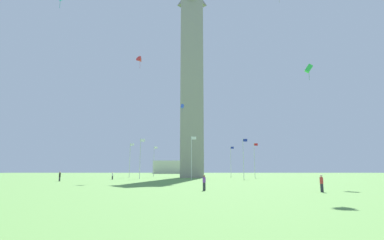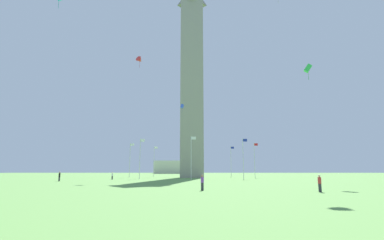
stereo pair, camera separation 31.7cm
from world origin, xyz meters
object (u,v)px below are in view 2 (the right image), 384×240
at_px(flagpole_w, 191,156).
at_px(flagpole_nw, 243,157).
at_px(person_black_shirt, 59,176).
at_px(kite_red_delta, 140,60).
at_px(flagpole_se, 154,160).
at_px(person_red_shirt, 320,183).
at_px(flagpole_ne, 231,160).
at_px(flagpole_e, 193,161).
at_px(kite_blue_box, 182,106).
at_px(flagpole_s, 130,159).
at_px(flagpole_n, 255,159).
at_px(person_white_shirt, 112,176).
at_px(flagpole_sw, 140,157).
at_px(distant_building, 171,167).
at_px(person_purple_shirt, 202,183).
at_px(obelisk_monument, 192,76).
at_px(kite_green_box, 308,68).

xyz_separation_m(flagpole_w, flagpole_nw, (12.12, 5.02, 0.00)).
bearing_deg(person_black_shirt, kite_red_delta, -41.67).
bearing_deg(flagpole_nw, flagpole_w, -157.50).
xyz_separation_m(flagpole_se, person_red_shirt, (24.99, -65.10, -4.31)).
bearing_deg(flagpole_ne, kite_red_delta, -127.16).
bearing_deg(flagpole_e, kite_blue_box, -94.48).
xyz_separation_m(flagpole_e, flagpole_s, (-17.15, -17.15, 0.00)).
relative_size(flagpole_n, person_white_shirt, 5.78).
bearing_deg(flagpole_se, flagpole_e, 22.50).
xyz_separation_m(flagpole_sw, person_red_shirt, (24.99, -40.85, -4.31)).
xyz_separation_m(person_black_shirt, distant_building, (11.76, 113.75, 2.63)).
xyz_separation_m(flagpole_se, flagpole_nw, (24.25, -24.25, 0.00)).
relative_size(flagpole_se, kite_blue_box, 4.87).
distance_m(flagpole_n, person_black_shirt, 49.41).
xyz_separation_m(flagpole_e, person_purple_shirt, (1.59, -67.91, -4.34)).
distance_m(obelisk_monument, flagpole_se, 29.25).
bearing_deg(obelisk_monument, flagpole_nw, -44.88).
height_order(flagpole_e, kite_blue_box, kite_blue_box).
bearing_deg(flagpole_nw, person_purple_shirt, -105.25).
bearing_deg(flagpole_n, flagpole_nw, -112.50).
bearing_deg(flagpole_n, person_red_shirt, -94.62).
height_order(flagpole_n, flagpole_nw, same).
distance_m(flagpole_e, kite_red_delta, 43.54).
bearing_deg(flagpole_ne, person_white_shirt, -136.52).
bearing_deg(flagpole_w, kite_green_box, -49.73).
bearing_deg(kite_red_delta, flagpole_se, 91.08).
xyz_separation_m(person_purple_shirt, kite_red_delta, (-13.12, 31.68, 25.56)).
bearing_deg(flagpole_ne, flagpole_e, 157.50).
relative_size(kite_red_delta, distant_building, 0.15).
distance_m(obelisk_monument, flagpole_s, 29.24).
relative_size(flagpole_s, person_red_shirt, 5.72).
bearing_deg(flagpole_nw, flagpole_e, 112.50).
relative_size(flagpole_s, person_white_shirt, 5.78).
bearing_deg(person_red_shirt, person_purple_shirt, 69.20).
bearing_deg(obelisk_monument, kite_blue_box, -100.37).
relative_size(flagpole_sw, kite_red_delta, 3.53).
bearing_deg(flagpole_s, person_black_shirt, -105.68).
xyz_separation_m(flagpole_s, flagpole_sw, (5.02, -12.12, 0.00)).
height_order(person_white_shirt, kite_green_box, kite_green_box).
height_order(kite_red_delta, distant_building, kite_red_delta).
bearing_deg(kite_red_delta, kite_blue_box, 36.22).
distance_m(flagpole_ne, person_black_shirt, 53.21).
bearing_deg(kite_red_delta, distant_building, 90.66).
height_order(flagpole_e, flagpole_se, same).
height_order(flagpole_e, person_purple_shirt, flagpole_e).
relative_size(person_red_shirt, kite_green_box, 0.66).
height_order(flagpole_ne, flagpole_e, same).
bearing_deg(flagpole_s, flagpole_n, -0.00).
distance_m(flagpole_n, kite_green_box, 40.50).
height_order(obelisk_monument, flagpole_w, obelisk_monument).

